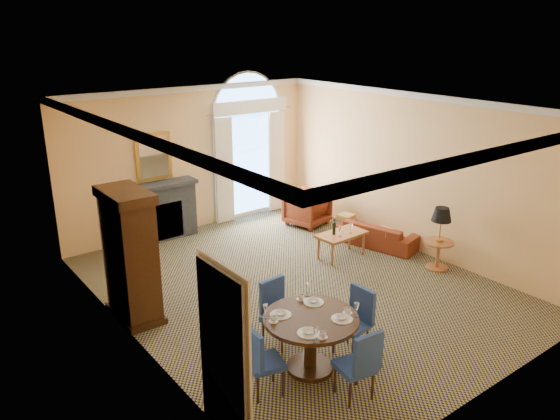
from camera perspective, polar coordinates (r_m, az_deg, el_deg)
ground at (r=9.85m, az=1.77°, el=-7.93°), size 7.50×7.50×0.00m
room_envelope at (r=9.50m, az=-0.73°, el=7.15°), size 6.04×7.52×3.45m
armoire at (r=8.77m, az=-15.35°, el=-4.82°), size 0.60×1.07×2.11m
dining_table at (r=7.39m, az=3.23°, el=-12.52°), size 1.27×1.27×1.00m
dining_chair_north at (r=8.01m, az=-0.44°, el=-10.15°), size 0.54×0.54×0.96m
dining_chair_south at (r=6.95m, az=8.44°, el=-15.39°), size 0.49×0.49×0.96m
dining_chair_east at (r=7.87m, az=8.00°, el=-10.94°), size 0.49×0.49×0.96m
dining_chair_west at (r=6.96m, az=-2.16°, el=-15.11°), size 0.52×0.52×0.96m
sofa at (r=11.67m, az=10.13°, el=-2.48°), size 1.10×1.83×0.50m
armchair at (r=12.66m, az=2.81°, el=0.22°), size 1.04×1.06×0.80m
coffee_table at (r=10.90m, az=6.44°, el=-2.65°), size 1.03×0.60×0.83m
side_table at (r=10.64m, az=16.39°, el=-2.06°), size 0.56×0.56×1.20m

